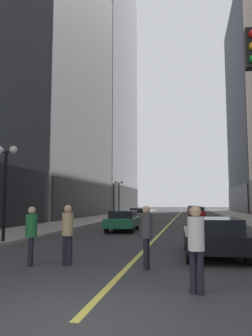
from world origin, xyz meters
TOP-DOWN VIEW (x-y plane):
  - ground_plane at (0.00, 35.00)m, footprint 200.00×200.00m
  - sidewalk_left at (-8.25, 35.00)m, footprint 4.50×78.00m
  - sidewalk_right at (8.25, 35.00)m, footprint 4.50×78.00m
  - lane_centre_stripe at (0.00, 35.00)m, footprint 0.16×70.00m
  - building_left_mid at (-17.64, 34.50)m, footprint 14.48×24.00m
  - building_left_far at (-17.07, 60.00)m, footprint 13.34×26.00m
  - car_black at (2.57, 6.92)m, footprint 2.09×4.40m
  - car_green at (-2.52, 16.26)m, footprint 1.96×4.38m
  - car_grey at (-3.06, 26.85)m, footprint 1.74×4.10m
  - car_red at (2.60, 36.72)m, footprint 2.01×4.33m
  - car_silver at (2.53, 43.58)m, footprint 1.95×4.39m
  - car_maroon at (2.33, 54.17)m, footprint 2.03×4.20m
  - pedestrian_in_green_parka at (-2.84, 4.15)m, footprint 0.43×0.43m
  - pedestrian_in_white_shirt at (1.91, 2.01)m, footprint 0.44×0.44m
  - pedestrian_in_tan_trench at (-1.83, 4.47)m, footprint 0.44×0.44m
  - pedestrian_with_orange_bag at (0.58, 4.30)m, footprint 0.39×0.39m
  - street_lamp_left_near at (-6.40, 8.55)m, footprint 1.06×0.36m
  - street_lamp_left_far at (-6.40, 32.97)m, footprint 1.06×0.36m

SIDE VIEW (x-z plane):
  - ground_plane at x=0.00m, z-range 0.00..0.00m
  - lane_centre_stripe at x=0.00m, z-range 0.00..0.01m
  - sidewalk_left at x=-8.25m, z-range 0.00..0.15m
  - sidewalk_right at x=8.25m, z-range 0.00..0.15m
  - car_grey at x=-3.06m, z-range 0.06..1.38m
  - car_green at x=-2.52m, z-range 0.06..1.38m
  - car_maroon at x=2.33m, z-range 0.06..1.38m
  - car_red at x=2.60m, z-range 0.06..1.38m
  - car_silver at x=2.53m, z-range 0.06..1.38m
  - car_black at x=2.57m, z-range 0.06..1.38m
  - pedestrian_in_green_parka at x=-2.84m, z-range 0.15..1.88m
  - pedestrian_with_orange_bag at x=0.58m, z-range 0.15..1.91m
  - pedestrian_in_tan_trench at x=-1.83m, z-range 0.15..1.94m
  - pedestrian_in_white_shirt at x=1.91m, z-range 0.16..1.95m
  - street_lamp_left_near at x=-6.40m, z-range 1.04..5.47m
  - street_lamp_left_far at x=-6.40m, z-range 1.04..5.47m
  - building_left_mid at x=-17.64m, z-range -0.06..35.53m
  - building_left_far at x=-17.07m, z-range -0.08..51.16m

